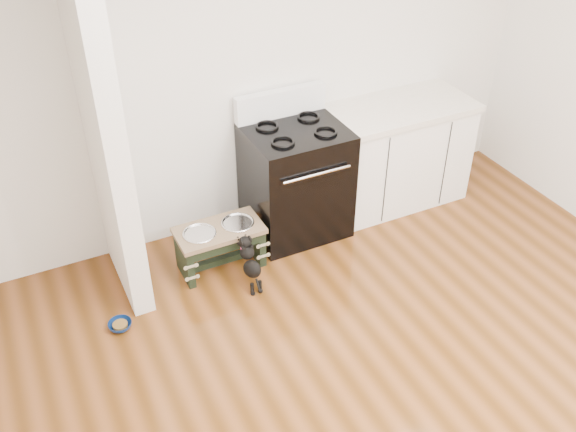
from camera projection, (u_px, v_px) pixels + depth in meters
name	position (u px, v px, depth m)	size (l,w,h in m)	color
room_shell	(466.00, 208.00, 2.82)	(5.00, 5.00, 5.00)	silver
partition_wall	(101.00, 120.00, 4.09)	(0.15, 0.80, 2.70)	silver
oven_range	(296.00, 179.00, 5.15)	(0.76, 0.69, 1.14)	black
cabinet_run	(396.00, 154.00, 5.53)	(1.24, 0.64, 0.91)	white
dog_feeder	(220.00, 240.00, 4.86)	(0.66, 0.35, 0.37)	black
puppy	(250.00, 262.00, 4.70)	(0.12, 0.34, 0.40)	black
floor_bowl	(120.00, 325.00, 4.45)	(0.21, 0.21, 0.05)	navy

